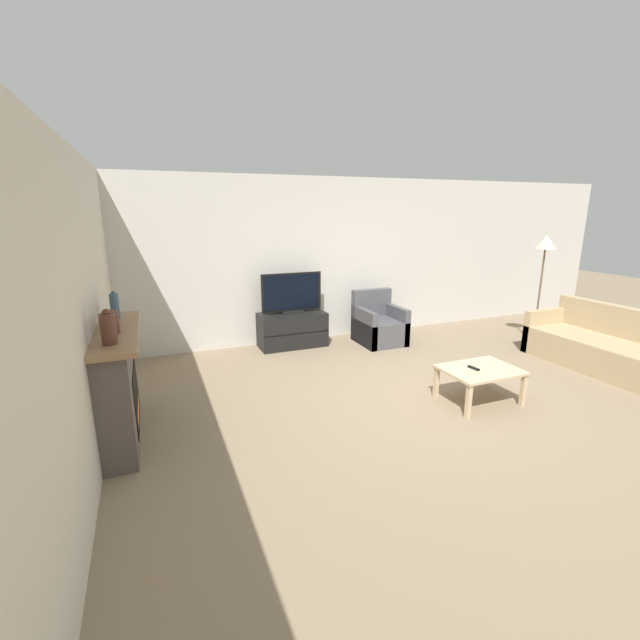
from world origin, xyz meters
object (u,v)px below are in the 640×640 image
Objects in this scene: fireplace at (118,383)px; floor_lamp at (545,250)px; mantel_clock at (114,318)px; armchair at (379,326)px; couch at (620,353)px; tv at (292,294)px; mantel_vase_centre_left at (111,323)px; tv_stand at (292,330)px; remote at (474,368)px; mantel_vase_right at (115,306)px; coffee_table at (480,373)px; mantel_vase_left at (108,328)px.

floor_lamp is at bearing 6.82° from fireplace.
mantel_clock is 0.08× the size of floor_lamp.
couch is at bearing -46.23° from armchair.
mantel_clock is 3.14m from tv.
tv_stand is at bearing 42.35° from mantel_vase_centre_left.
mantel_vase_centre_left reaches higher than fireplace.
remote is at bearing -65.73° from tv.
mantel_vase_right is at bearing 169.44° from couch.
mantel_vase_centre_left is 4.38m from armchair.
mantel_vase_centre_left is at bearing -90.16° from mantel_clock.
floor_lamp reaches higher than fireplace.
fireplace is at bearing -96.40° from mantel_clock.
tv is at bearing 115.44° from coffee_table.
fireplace is 5.37× the size of mantel_vase_right.
mantel_vase_right reaches higher than remote.
armchair is (3.85, 1.88, -0.90)m from mantel_vase_centre_left.
mantel_clock is at bearing 167.22° from coffee_table.
coffee_table is at bearing -12.78° from mantel_clock.
tv_stand is at bearing 46.53° from mantel_vase_left.
fireplace is at bearing 162.42° from remote.
floor_lamp reaches higher than armchair.
fireplace is 0.82m from mantel_vase_left.
fireplace reaches higher than armchair.
mantel_vase_left is 1.36× the size of mantel_vase_centre_left.
tv is at bearing 143.36° from couch.
armchair is 0.48× the size of floor_lamp.
mantel_clock is at bearing 160.06° from remote.
mantel_clock is at bearing -89.86° from mantel_vase_right.
mantel_clock is at bearing -157.30° from armchair.
couch is (6.20, -1.16, -0.94)m from mantel_vase_right.
tv_stand is at bearing 33.93° from mantel_vase_right.
tv_stand is at bearing 160.35° from floor_lamp.
couch is (2.35, -2.45, -0.00)m from armchair.
tv is at bearing 46.51° from mantel_vase_left.
coffee_table is 0.48× the size of floor_lamp.
mantel_vase_left is 0.63m from mantel_clock.
fireplace is 0.64m from mantel_vase_centre_left.
couch is at bearing -91.94° from floor_lamp.
couch is (2.50, -0.01, -0.14)m from remote.
remote is (3.71, -0.68, -0.13)m from fireplace.
mantel_vase_centre_left reaches higher than couch.
couch reaches higher than tv_stand.
fireplace is at bearing -155.46° from armchair.
floor_lamp is (3.81, -1.36, 1.27)m from tv_stand.
tv is at bearing 40.60° from fireplace.
fireplace is 1.80× the size of armchair.
fireplace is 1.43× the size of tv_stand.
fireplace is 0.87× the size of floor_lamp.
couch is at bearing -7.49° from remote.
mantel_vase_left is at bearing -133.49° from tv.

